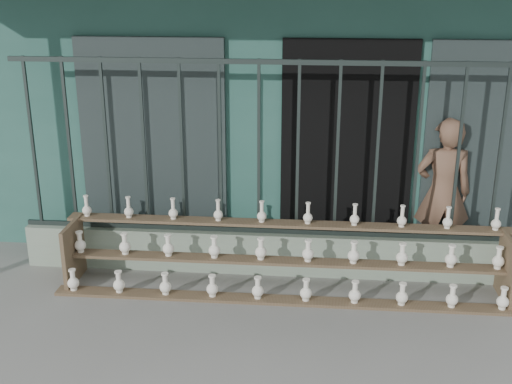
{
  "coord_description": "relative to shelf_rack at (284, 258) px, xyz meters",
  "views": [
    {
      "loc": [
        0.54,
        -4.89,
        3.05
      ],
      "look_at": [
        0.0,
        1.0,
        1.0
      ],
      "focal_mm": 45.0,
      "sensor_mm": 36.0,
      "label": 1
    }
  ],
  "objects": [
    {
      "name": "ground",
      "position": [
        -0.28,
        -0.89,
        -0.36
      ],
      "size": [
        60.0,
        60.0,
        0.0
      ],
      "primitive_type": "plane",
      "color": "slate"
    },
    {
      "name": "workshop_building",
      "position": [
        -0.28,
        3.34,
        1.26
      ],
      "size": [
        7.4,
        6.6,
        3.21
      ],
      "color": "#2A5A4F",
      "rests_on": "ground"
    },
    {
      "name": "parapet_wall",
      "position": [
        -0.28,
        0.41,
        -0.13
      ],
      "size": [
        5.0,
        0.2,
        0.45
      ],
      "primitive_type": "cube",
      "color": "gray",
      "rests_on": "ground"
    },
    {
      "name": "security_fence",
      "position": [
        -0.28,
        0.41,
        0.99
      ],
      "size": [
        5.0,
        0.04,
        1.8
      ],
      "color": "#283330",
      "rests_on": "parapet_wall"
    },
    {
      "name": "shelf_rack",
      "position": [
        0.0,
        0.0,
        0.0
      ],
      "size": [
        4.5,
        0.68,
        0.85
      ],
      "color": "brown",
      "rests_on": "ground"
    },
    {
      "name": "elderly_woman",
      "position": [
        1.64,
        0.8,
        0.46
      ],
      "size": [
        0.6,
        0.4,
        1.63
      ],
      "primitive_type": "imported",
      "rotation": [
        0.0,
        0.0,
        3.15
      ],
      "color": "brown",
      "rests_on": "ground"
    }
  ]
}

